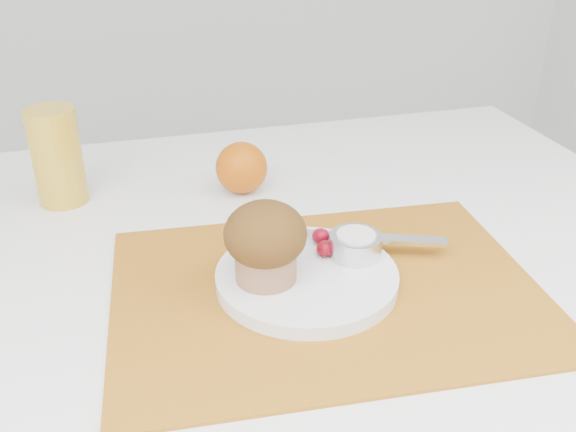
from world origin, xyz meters
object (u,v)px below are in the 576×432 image
object	(u,v)px
plate	(307,277)
orange	(242,168)
muffin	(265,241)
juice_glass	(57,157)

from	to	relation	value
plate	orange	distance (m)	0.27
orange	muffin	xyz separation A→B (m)	(-0.03, -0.27, 0.03)
plate	orange	size ratio (longest dim) A/B	2.72
juice_glass	muffin	distance (m)	0.38
muffin	juice_glass	bearing A→B (deg)	126.69
orange	muffin	world-z (taller)	muffin
muffin	plate	bearing A→B (deg)	1.68
plate	orange	xyz separation A→B (m)	(-0.02, 0.26, 0.03)
plate	muffin	world-z (taller)	muffin
juice_glass	muffin	world-z (taller)	juice_glass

